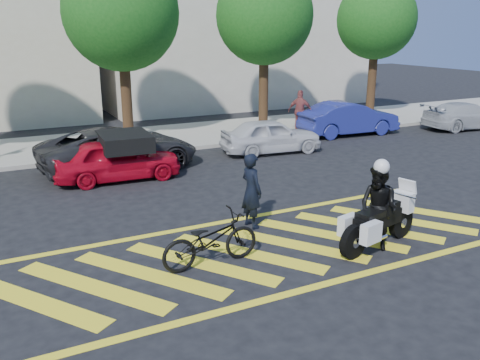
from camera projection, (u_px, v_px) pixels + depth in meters
name	position (u px, v px, depth m)	size (l,w,h in m)	color
ground	(272.00, 248.00, 11.26)	(90.00, 90.00, 0.00)	black
sidewalk	(129.00, 141.00, 21.50)	(60.00, 5.00, 0.15)	#9E998E
crosswalk	(270.00, 248.00, 11.25)	(12.33, 4.00, 0.01)	yellow
building_right	(228.00, 14.00, 31.51)	(16.00, 8.00, 11.00)	beige
tree_center	(124.00, 17.00, 20.17)	(4.60, 4.60, 7.56)	black
tree_right	(266.00, 19.00, 22.98)	(4.40, 4.40, 7.41)	black
tree_far_right	(377.00, 22.00, 25.81)	(4.00, 4.00, 7.10)	black
officer_bike	(251.00, 191.00, 12.23)	(0.67, 0.44, 1.84)	black
bicycle	(210.00, 240.00, 10.31)	(0.74, 2.11, 1.11)	black
police_motorcycle	(378.00, 222.00, 11.12)	(2.47, 1.07, 1.10)	black
officer_moto	(378.00, 208.00, 11.02)	(0.91, 0.71, 1.87)	black
red_convertible	(117.00, 159.00, 16.13)	(1.60, 3.98, 1.36)	red
parked_mid_left	(119.00, 149.00, 17.20)	(2.46, 5.35, 1.49)	black
parked_mid_right	(271.00, 136.00, 19.68)	(1.58, 3.92, 1.34)	silver
parked_right	(349.00, 118.00, 22.95)	(1.59, 4.56, 1.50)	navy
parked_far_right	(466.00, 116.00, 24.35)	(1.77, 4.35, 1.26)	#AAADB2
pedestrian_right	(300.00, 111.00, 22.87)	(1.09, 0.46, 1.87)	#914442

